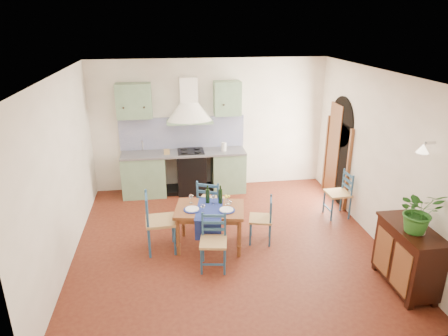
{
  "coord_description": "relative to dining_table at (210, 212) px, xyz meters",
  "views": [
    {
      "loc": [
        -0.92,
        -5.83,
        3.55
      ],
      "look_at": [
        -0.02,
        0.3,
        1.23
      ],
      "focal_mm": 32.0,
      "sensor_mm": 36.0,
      "label": 1
    }
  ],
  "objects": [
    {
      "name": "potted_plant",
      "position": [
        2.54,
        -1.56,
        0.61
      ],
      "size": [
        0.58,
        0.51,
        0.59
      ],
      "primitive_type": "imported",
      "rotation": [
        0.0,
        0.0,
        -0.1
      ],
      "color": "#255F1E",
      "rests_on": "sideboard"
    },
    {
      "name": "chair_left",
      "position": [
        -0.83,
        -0.0,
        -0.1
      ],
      "size": [
        0.49,
        0.49,
        1.0
      ],
      "color": "navy",
      "rests_on": "ground"
    },
    {
      "name": "right_wall",
      "position": [
        2.8,
        0.36,
        0.72
      ],
      "size": [
        0.26,
        5.0,
        2.8
      ],
      "color": "white",
      "rests_on": "ground"
    },
    {
      "name": "ceiling",
      "position": [
        0.3,
        0.09,
        2.19
      ],
      "size": [
        5.0,
        5.0,
        0.01
      ],
      "primitive_type": "cube",
      "color": "white",
      "rests_on": "back_wall"
    },
    {
      "name": "floor",
      "position": [
        0.3,
        0.09,
        -0.62
      ],
      "size": [
        5.0,
        5.0,
        0.0
      ],
      "primitive_type": "plane",
      "color": "#45160E",
      "rests_on": "ground"
    },
    {
      "name": "back_wall",
      "position": [
        -0.17,
        2.38,
        0.43
      ],
      "size": [
        5.0,
        0.96,
        2.8
      ],
      "color": "white",
      "rests_on": "ground"
    },
    {
      "name": "left_wall",
      "position": [
        -2.2,
        0.09,
        0.78
      ],
      "size": [
        0.04,
        5.0,
        2.8
      ],
      "primitive_type": "cube",
      "color": "white",
      "rests_on": "ground"
    },
    {
      "name": "chair_right",
      "position": [
        0.88,
        0.02,
        -0.2
      ],
      "size": [
        0.46,
        0.46,
        0.8
      ],
      "color": "navy",
      "rests_on": "ground"
    },
    {
      "name": "chair_near",
      "position": [
        -0.02,
        -0.6,
        -0.18
      ],
      "size": [
        0.46,
        0.46,
        0.85
      ],
      "color": "navy",
      "rests_on": "ground"
    },
    {
      "name": "sideboard",
      "position": [
        2.56,
        -1.46,
        -0.11
      ],
      "size": [
        0.5,
        1.05,
        0.94
      ],
      "color": "black",
      "rests_on": "ground"
    },
    {
      "name": "chair_far",
      "position": [
        0.08,
        0.64,
        -0.13
      ],
      "size": [
        0.57,
        0.57,
        0.94
      ],
      "color": "navy",
      "rests_on": "ground"
    },
    {
      "name": "chair_spare",
      "position": [
        2.53,
        0.73,
        -0.16
      ],
      "size": [
        0.43,
        0.43,
        0.89
      ],
      "color": "navy",
      "rests_on": "ground"
    },
    {
      "name": "dining_table",
      "position": [
        0.0,
        0.0,
        0.0
      ],
      "size": [
        1.21,
        0.94,
        1.01
      ],
      "color": "brown",
      "rests_on": "ground"
    }
  ]
}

